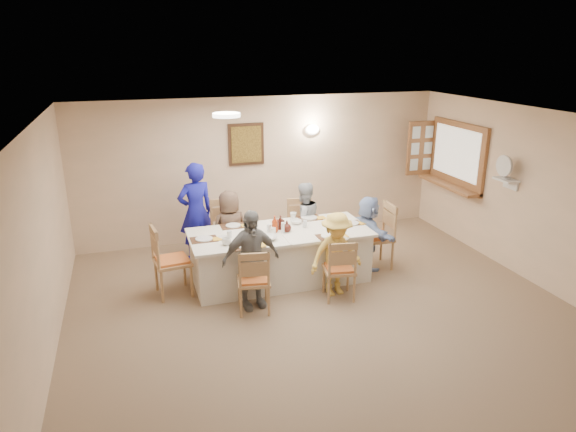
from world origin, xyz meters
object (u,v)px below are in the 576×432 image
object	(u,v)px
desk_fan	(506,170)
condiment_ketchup	(275,224)
chair_front_left	(253,279)
dining_table	(280,255)
chair_back_left	(229,233)
chair_right_end	(376,236)
diner_right_end	(368,233)
diner_back_right	(303,221)
serving_hatch	(457,155)
diner_back_left	(230,230)
chair_back_right	(301,228)
chair_left_end	(172,260)
diner_front_right	(336,254)
chair_front_right	(339,268)
diner_front_left	(251,260)
caregiver	(196,212)

from	to	relation	value
desk_fan	condiment_ketchup	distance (m)	3.55
chair_front_left	dining_table	bearing A→B (deg)	-117.37
desk_fan	chair_back_left	bearing A→B (deg)	161.26
chair_right_end	diner_right_end	world-z (taller)	diner_right_end
chair_front_left	diner_back_right	size ratio (longest dim) A/B	0.71
serving_hatch	dining_table	distance (m)	3.74
desk_fan	chair_right_end	size ratio (longest dim) A/B	0.29
desk_fan	diner_back_left	world-z (taller)	desk_fan
serving_hatch	dining_table	size ratio (longest dim) A/B	0.57
chair_back_right	chair_front_left	distance (m)	2.00
desk_fan	condiment_ketchup	world-z (taller)	desk_fan
diner_back_left	diner_right_end	size ratio (longest dim) A/B	1.06
serving_hatch	condiment_ketchup	xyz separation A→B (m)	(-3.55, -0.81, -0.62)
chair_left_end	diner_front_right	bearing A→B (deg)	-114.59
dining_table	chair_back_left	xyz separation A→B (m)	(-0.60, 0.80, 0.14)
chair_back_right	chair_front_right	distance (m)	1.60
diner_front_right	desk_fan	bearing A→B (deg)	-3.25
chair_back_left	chair_left_end	distance (m)	1.24
chair_left_end	diner_back_left	size ratio (longest dim) A/B	0.83
diner_front_left	diner_front_right	size ratio (longest dim) A/B	1.13
serving_hatch	dining_table	bearing A→B (deg)	-166.93
serving_hatch	chair_back_right	bearing A→B (deg)	-179.88
diner_back_right	diner_front_right	size ratio (longest dim) A/B	1.06
diner_right_end	condiment_ketchup	world-z (taller)	diner_right_end
chair_back_right	desk_fan	bearing A→B (deg)	-16.14
diner_front_left	diner_right_end	xyz separation A→B (m)	(2.02, 0.68, -0.09)
chair_back_right	chair_left_end	distance (m)	2.29
diner_back_right	condiment_ketchup	distance (m)	1.00
chair_front_right	condiment_ketchup	world-z (taller)	condiment_ketchup
chair_front_left	chair_front_right	xyz separation A→B (m)	(1.20, 0.00, -0.01)
serving_hatch	diner_back_right	xyz separation A→B (m)	(-2.87, -0.13, -0.87)
desk_fan	diner_front_right	xyz separation A→B (m)	(-2.76, -0.14, -0.95)
desk_fan	chair_back_left	distance (m)	4.31
desk_fan	chair_left_end	bearing A→B (deg)	173.68
chair_back_right	diner_back_right	xyz separation A→B (m)	(0.00, -0.12, 0.17)
chair_front_right	caregiver	world-z (taller)	caregiver
diner_front_right	condiment_ketchup	world-z (taller)	diner_front_right
chair_back_right	chair_back_left	bearing A→B (deg)	-170.18
chair_back_left	diner_back_left	distance (m)	0.15
dining_table	diner_back_left	bearing A→B (deg)	131.42
chair_left_end	diner_front_left	world-z (taller)	diner_front_left
diner_front_left	condiment_ketchup	world-z (taller)	diner_front_left
chair_left_end	condiment_ketchup	distance (m)	1.52
diner_front_left	chair_back_right	bearing A→B (deg)	42.17
chair_right_end	diner_back_left	bearing A→B (deg)	-104.68
diner_back_right	diner_front_right	world-z (taller)	diner_back_right
chair_front_left	caregiver	bearing A→B (deg)	-67.51
chair_front_left	diner_back_left	distance (m)	1.49
chair_left_end	condiment_ketchup	bearing A→B (deg)	-97.31
diner_back_right	diner_right_end	bearing A→B (deg)	128.40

